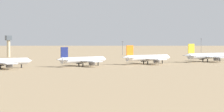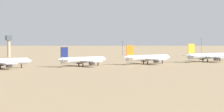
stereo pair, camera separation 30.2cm
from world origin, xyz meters
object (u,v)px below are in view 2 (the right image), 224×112
object	(u,v)px
control_tower	(9,44)
light_pole_east	(123,47)
parked_jet_navy_3	(82,60)
parked_jet_orange_4	(147,58)
light_pole_mid	(201,45)
parked_jet_orange_2	(1,62)
parked_jet_yellow_5	(206,56)

from	to	relation	value
control_tower	light_pole_east	size ratio (longest dim) A/B	1.44
parked_jet_navy_3	parked_jet_orange_4	size ratio (longest dim) A/B	0.96
parked_jet_orange_4	light_pole_mid	bearing A→B (deg)	39.77
control_tower	parked_jet_orange_2	bearing A→B (deg)	-111.87
parked_jet_navy_3	light_pole_east	size ratio (longest dim) A/B	2.80
parked_jet_navy_3	parked_jet_orange_4	xyz separation A→B (m)	(52.35, -1.45, 0.21)
light_pole_mid	parked_jet_orange_4	bearing A→B (deg)	-141.47
parked_jet_navy_3	control_tower	world-z (taller)	control_tower
parked_jet_orange_2	light_pole_east	world-z (taller)	light_pole_east
light_pole_mid	light_pole_east	size ratio (longest dim) A/B	1.19
light_pole_mid	control_tower	bearing A→B (deg)	173.22
parked_jet_orange_2	light_pole_mid	distance (m)	309.24
control_tower	light_pole_east	distance (m)	118.09
parked_jet_orange_2	parked_jet_orange_4	xyz separation A→B (m)	(107.16, -6.76, 0.09)
light_pole_east	parked_jet_orange_4	bearing A→B (deg)	-116.50
parked_jet_navy_3	light_pole_mid	bearing A→B (deg)	26.20
parked_jet_navy_3	light_pole_east	distance (m)	190.23
parked_jet_navy_3	light_pole_mid	size ratio (longest dim) A/B	2.36
control_tower	parked_jet_orange_4	bearing A→B (deg)	-74.86
parked_jet_navy_3	control_tower	size ratio (longest dim) A/B	1.94
parked_jet_yellow_5	light_pole_mid	xyz separation A→B (m)	(115.52, 137.12, 4.98)
parked_jet_orange_2	parked_jet_navy_3	size ratio (longest dim) A/B	1.02
parked_jet_orange_4	light_pole_mid	distance (m)	221.12
parked_jet_orange_2	parked_jet_orange_4	size ratio (longest dim) A/B	0.98
parked_jet_orange_4	control_tower	size ratio (longest dim) A/B	2.03
parked_jet_orange_2	parked_jet_orange_4	world-z (taller)	parked_jet_orange_4
parked_jet_orange_2	parked_jet_orange_4	distance (m)	107.37
light_pole_east	light_pole_mid	bearing A→B (deg)	-4.19
parked_jet_navy_3	parked_jet_yellow_5	world-z (taller)	parked_jet_yellow_5
control_tower	light_pole_mid	world-z (taller)	control_tower
parked_jet_orange_4	parked_jet_yellow_5	bearing A→B (deg)	1.81
parked_jet_yellow_5	control_tower	distance (m)	192.21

